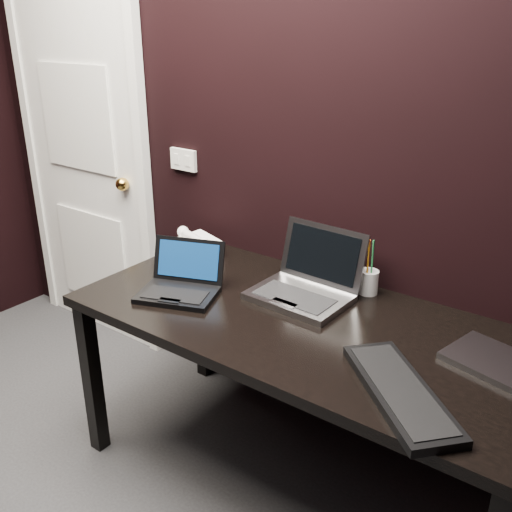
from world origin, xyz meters
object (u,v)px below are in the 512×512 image
Objects in this scene: closed_laptop at (498,363)px; pen_cup at (369,281)px; ext_keyboard at (400,391)px; desk_phone at (195,245)px; desk at (302,337)px; silver_laptop at (305,285)px; mobile_phone at (168,263)px; door at (84,156)px; netbook at (181,284)px.

closed_laptop is 0.60m from pen_cup.
desk_phone is at bearing 159.17° from ext_keyboard.
desk is 0.22m from silver_laptop.
silver_laptop is 1.50× the size of desk_phone.
desk_phone reaches higher than mobile_phone.
desk_phone reaches higher than desk.
mobile_phone is at bearing -81.38° from desk_phone.
closed_laptop is (0.65, 0.10, 0.09)m from desk.
desk_phone is 1.12× the size of pen_cup.
silver_laptop is at bearing 119.47° from desk.
silver_laptop is 0.63m from desk_phone.
door reaches higher than desk_phone.
desk_phone is at bearing 173.94° from silver_laptop.
door is 1.28m from netbook.
closed_laptop is 1.37m from desk_phone.
ext_keyboard is 1.26m from desk_phone.
ext_keyboard reaches higher than closed_laptop.
door is 1.60m from silver_laptop.
mobile_phone is (0.03, -0.21, -0.01)m from desk_phone.
door reaches higher than silver_laptop.
door reaches higher than pen_cup.
desk_phone is at bearing 98.62° from mobile_phone.
silver_laptop reaches higher than desk.
desk is at bearing 154.05° from ext_keyboard.
silver_laptop reaches higher than mobile_phone.
closed_laptop is (2.30, -0.28, -0.29)m from door.
mobile_phone is (-0.60, -0.14, -0.01)m from silver_laptop.
closed_laptop is at bearing -5.21° from desk_phone.
pen_cup reaches higher than desk.
mobile_phone is at bearing 146.98° from netbook.
silver_laptop reaches higher than netbook.
ext_keyboard is (0.96, -0.12, -0.02)m from netbook.
netbook is 0.23m from mobile_phone.
netbook is 0.73m from pen_cup.
ext_keyboard is at bearing -11.91° from mobile_phone.
silver_laptop is at bearing -6.06° from desk_phone.
desk_phone is 0.82m from pen_cup.
netbook is 1.08× the size of closed_laptop.
ext_keyboard is at bearing -56.23° from pen_cup.
pen_cup is (0.59, 0.43, 0.01)m from netbook.
pen_cup reaches higher than mobile_phone.
ext_keyboard is at bearing -25.95° from desk.
door is at bearing 170.77° from desk_phone.
mobile_phone is at bearing 168.09° from ext_keyboard.
desk_phone is (-1.18, 0.45, 0.03)m from ext_keyboard.
ext_keyboard is at bearing -119.37° from closed_laptop.
netbook is at bearing -56.01° from desk_phone.
netbook is at bearing -169.69° from closed_laptop.
door is 1.26× the size of desk.
mobile_phone is (-0.69, 0.02, 0.12)m from desk.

